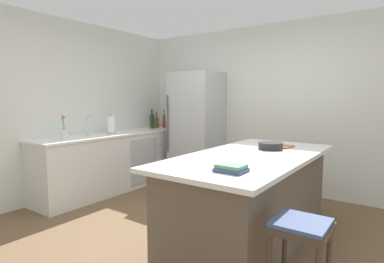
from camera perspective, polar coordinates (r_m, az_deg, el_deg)
name	(u,v)px	position (r m, az deg, el deg)	size (l,w,h in m)	color
ground_plane	(195,240)	(3.39, 0.48, -19.26)	(7.20, 7.20, 0.00)	brown
wall_rear	(277,108)	(5.08, 15.26, 4.14)	(6.00, 0.10, 2.60)	silver
wall_left	(55,109)	(4.91, -23.70, 3.78)	(0.10, 6.00, 2.60)	silver
counter_run_left	(116,161)	(5.17, -13.76, -5.25)	(0.64, 2.67, 0.90)	silver
kitchen_island	(250,198)	(3.25, 10.64, -11.91)	(1.06, 2.23, 0.90)	brown
refrigerator	(197,128)	(5.33, 0.90, 0.59)	(0.77, 0.72, 1.89)	#B7BABF
bar_stool	(300,239)	(2.26, 19.21, -18.04)	(0.36, 0.36, 0.66)	#473828
sink_faucet	(88,125)	(4.83, -18.51, 1.11)	(0.15, 0.05, 0.30)	silver
flower_vase	(64,132)	(4.55, -22.41, -0.04)	(0.08, 0.08, 0.32)	silver
paper_towel_roll	(111,125)	(5.04, -14.58, 1.15)	(0.14, 0.14, 0.31)	gray
olive_oil_bottle	(164,120)	(5.96, -5.15, 2.07)	(0.05, 0.05, 0.34)	olive
hot_sauce_bottle	(164,123)	(5.84, -5.13, 1.55)	(0.05, 0.05, 0.22)	red
whiskey_bottle	(156,122)	(5.85, -6.53, 1.73)	(0.08, 0.08, 0.29)	brown
wine_bottle	(152,121)	(5.77, -7.35, 1.98)	(0.07, 0.07, 0.35)	#19381E
cookbook_stack	(231,168)	(2.38, 7.17, -6.68)	(0.22, 0.18, 0.06)	#334770
mixing_bowl	(270,146)	(3.49, 14.16, -2.57)	(0.26, 0.26, 0.08)	black
cutting_board	(277,146)	(3.72, 15.28, -2.54)	(0.34, 0.25, 0.02)	#9E7042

